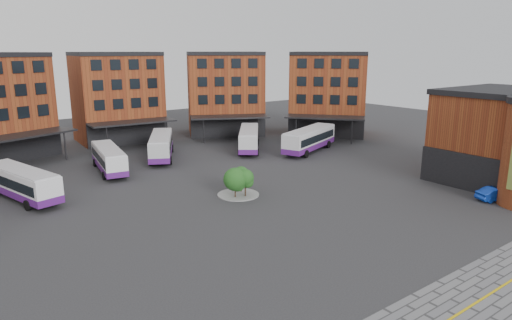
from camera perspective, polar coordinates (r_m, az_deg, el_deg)
ground at (r=38.33m, az=5.71°, el=-9.39°), size 160.00×160.00×0.00m
yellow_line at (r=32.31m, az=26.28°, el=-15.39°), size 26.00×0.15×0.02m
main_building at (r=67.31m, az=-20.18°, el=6.22°), size 94.14×42.48×14.60m
east_building at (r=58.31m, az=29.30°, el=2.35°), size 17.40×15.40×10.60m
tree_island at (r=47.27m, az=-2.12°, el=-2.52°), size 4.40×4.40×3.21m
bus_b at (r=52.14m, az=-27.26°, el=-2.55°), size 5.50×11.91×3.27m
bus_c at (r=59.89m, az=-17.92°, el=0.17°), size 4.36×11.33×3.12m
bus_d at (r=65.42m, az=-11.77°, el=1.79°), size 8.18×11.90×3.39m
bus_e at (r=69.32m, az=-0.88°, el=2.70°), size 9.35×11.02×3.33m
bus_f at (r=68.77m, az=6.70°, el=2.61°), size 12.68×7.18×3.52m
blue_car at (r=52.45m, az=27.87°, el=-3.77°), size 4.43×2.89×1.38m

